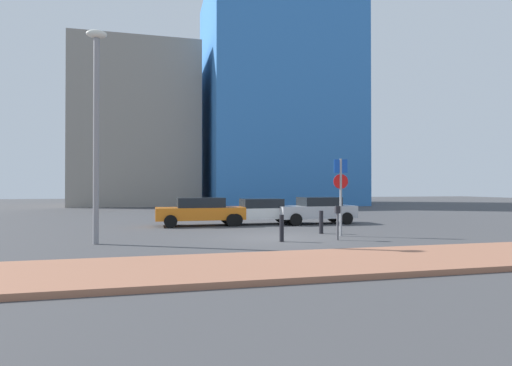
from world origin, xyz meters
The scene contains 12 objects.
ground_plane centered at (0.00, 0.00, 0.00)m, with size 120.00×120.00×0.00m, color #424244.
sidewalk_brick centered at (0.00, -5.66, 0.07)m, with size 40.00×3.45×0.14m, color #9E664C.
parked_car_orange centered at (-2.45, 5.86, 0.77)m, with size 4.54×1.96×1.45m.
parked_car_white centered at (0.77, 5.92, 0.73)m, with size 4.29×1.93×1.37m.
parked_car_silver centered at (3.83, 5.50, 0.76)m, with size 4.35×2.02×1.45m.
parking_sign_post centered at (2.67, 0.00, 1.99)m, with size 0.60×0.13×3.16m.
parking_meter centered at (1.99, -1.15, 0.84)m, with size 0.18×0.14×1.29m.
street_lamp centered at (-6.70, -0.15, 4.39)m, with size 0.70×0.36×7.53m.
traffic_bollard_near centered at (2.24, 1.02, 0.49)m, with size 0.18×0.18×0.98m, color black.
traffic_bollard_mid centered at (-0.17, -1.04, 0.49)m, with size 0.16×0.16×0.98m, color black.
building_colorful_midrise centered at (9.12, 31.30, 12.64)m, with size 16.45×15.67×25.28m, color #3372BF.
building_under_construction centered at (-6.67, 32.66, 8.64)m, with size 13.03×11.93×17.28m, color gray.
Camera 1 is at (-4.61, -15.29, 2.00)m, focal length 28.53 mm.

